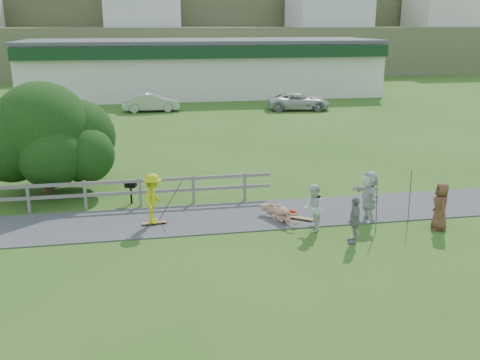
{
  "coord_description": "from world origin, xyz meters",
  "views": [
    {
      "loc": [
        -1.73,
        -16.14,
        6.7
      ],
      "look_at": [
        1.57,
        2.0,
        1.22
      ],
      "focal_mm": 40.0,
      "sensor_mm": 36.0,
      "label": 1
    }
  ],
  "objects": [
    {
      "name": "ground",
      "position": [
        0.0,
        0.0,
        0.0
      ],
      "size": [
        260.0,
        260.0,
        0.0
      ],
      "primitive_type": "plane",
      "color": "#2B5919",
      "rests_on": "ground"
    },
    {
      "name": "path",
      "position": [
        0.0,
        1.5,
        0.02
      ],
      "size": [
        34.0,
        3.0,
        0.04
      ],
      "primitive_type": "cube",
      "color": "#38383A",
      "rests_on": "ground"
    },
    {
      "name": "fence",
      "position": [
        -4.62,
        3.3,
        0.72
      ],
      "size": [
        15.05,
        0.1,
        1.1
      ],
      "color": "slate",
      "rests_on": "ground"
    },
    {
      "name": "strip_mall",
      "position": [
        4.0,
        34.94,
        2.58
      ],
      "size": [
        32.5,
        10.75,
        5.1
      ],
      "color": "silver",
      "rests_on": "ground"
    },
    {
      "name": "skater_rider",
      "position": [
        -1.55,
        1.22,
        0.86
      ],
      "size": [
        0.91,
        1.24,
        1.73
      ],
      "primitive_type": "imported",
      "rotation": [
        0.0,
        0.0,
        1.3
      ],
      "color": "#BBBC11",
      "rests_on": "ground"
    },
    {
      "name": "skater_fallen",
      "position": [
        2.73,
        0.84,
        0.31
      ],
      "size": [
        1.73,
        1.14,
        0.63
      ],
      "primitive_type": "imported",
      "rotation": [
        0.0,
        0.0,
        0.46
      ],
      "color": "tan",
      "rests_on": "ground"
    },
    {
      "name": "spectator_a",
      "position": [
        3.62,
        -0.26,
        0.81
      ],
      "size": [
        0.73,
        0.87,
        1.61
      ],
      "primitive_type": "imported",
      "rotation": [
        0.0,
        0.0,
        4.54
      ],
      "color": "silver",
      "rests_on": "ground"
    },
    {
      "name": "spectator_b",
      "position": [
        4.59,
        -1.43,
        0.76
      ],
      "size": [
        0.64,
        0.96,
        1.52
      ],
      "primitive_type": "imported",
      "rotation": [
        0.0,
        0.0,
        4.38
      ],
      "color": "gray",
      "rests_on": "ground"
    },
    {
      "name": "spectator_c",
      "position": [
        7.83,
        -0.86,
        0.81
      ],
      "size": [
        0.72,
        0.9,
        1.62
      ],
      "primitive_type": "imported",
      "rotation": [
        0.0,
        0.0,
        4.43
      ],
      "color": "brown",
      "rests_on": "ground"
    },
    {
      "name": "spectator_d",
      "position": [
        5.78,
        0.29,
        0.91
      ],
      "size": [
        0.63,
        1.71,
        1.82
      ],
      "primitive_type": "imported",
      "rotation": [
        0.0,
        0.0,
        4.77
      ],
      "color": "beige",
      "rests_on": "ground"
    },
    {
      "name": "car_silver",
      "position": [
        -1.12,
        25.63,
        0.71
      ],
      "size": [
        4.35,
        1.61,
        1.42
      ],
      "primitive_type": "imported",
      "rotation": [
        0.0,
        0.0,
        1.6
      ],
      "color": "#AFB1B7",
      "rests_on": "ground"
    },
    {
      "name": "car_white",
      "position": [
        10.32,
        24.36,
        0.68
      ],
      "size": [
        5.14,
        2.87,
        1.36
      ],
      "primitive_type": "imported",
      "rotation": [
        0.0,
        0.0,
        1.44
      ],
      "color": "#B9B8B5",
      "rests_on": "ground"
    },
    {
      "name": "tree",
      "position": [
        -5.7,
        5.76,
        1.86
      ],
      "size": [
        6.28,
        6.28,
        3.73
      ],
      "primitive_type": null,
      "color": "black",
      "rests_on": "ground"
    },
    {
      "name": "bbq",
      "position": [
        -2.35,
        3.69,
        0.43
      ],
      "size": [
        0.48,
        0.41,
        0.87
      ],
      "primitive_type": null,
      "rotation": [
        0.0,
        0.0,
        -0.31
      ],
      "color": "black",
      "rests_on": "ground"
    },
    {
      "name": "longboard_rider",
      "position": [
        -1.55,
        1.22,
        0.05
      ],
      "size": [
        0.86,
        0.29,
        0.09
      ],
      "primitive_type": null,
      "rotation": [
        0.0,
        0.0,
        0.09
      ],
      "color": "olive",
      "rests_on": "ground"
    },
    {
      "name": "longboard_fallen",
      "position": [
        3.53,
        0.74,
        0.05
      ],
      "size": [
        0.81,
        0.65,
        0.09
      ],
      "primitive_type": null,
      "rotation": [
        0.0,
        0.0,
        -0.61
      ],
      "color": "olive",
      "rests_on": "ground"
    },
    {
      "name": "helmet",
      "position": [
        3.33,
        1.19,
        0.13
      ],
      "size": [
        0.26,
        0.26,
        0.26
      ],
      "primitive_type": "sphere",
      "color": "#A01B06",
      "rests_on": "ground"
    },
    {
      "name": "pole_rider",
      "position": [
        -0.95,
        1.62,
        0.85
      ],
      "size": [
        0.03,
        0.03,
        1.71
      ],
      "primitive_type": "cylinder",
      "color": "#553222",
      "rests_on": "ground"
    },
    {
      "name": "pole_spec_left",
      "position": [
        5.63,
        -0.7,
        0.94
      ],
      "size": [
        0.03,
        0.03,
        1.88
      ],
      "primitive_type": "cylinder",
      "color": "#553222",
      "rests_on": "ground"
    },
    {
      "name": "pole_spec_right",
      "position": [
        7.04,
        -0.23,
        0.96
      ],
      "size": [
        0.03,
        0.03,
        1.93
      ],
      "primitive_type": "cylinder",
      "color": "#553222",
      "rests_on": "ground"
    }
  ]
}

